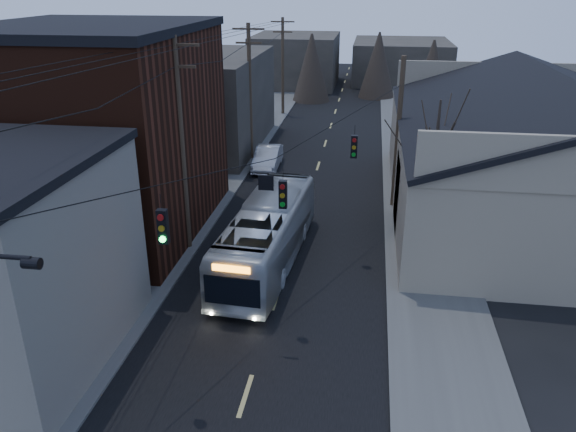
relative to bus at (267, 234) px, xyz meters
name	(u,v)px	position (x,y,z in m)	size (l,w,h in m)	color
road_surface	(315,175)	(0.91, 13.05, -1.47)	(9.00, 110.00, 0.02)	black
sidewalk_left	(221,170)	(-5.59, 13.05, -1.42)	(4.00, 110.00, 0.12)	#474744
sidewalk_right	(414,179)	(7.41, 13.05, -1.42)	(4.00, 110.00, 0.12)	#474744
building_brick	(98,134)	(-9.09, 3.05, 3.52)	(10.00, 12.00, 10.00)	black
building_left_far	(201,102)	(-8.59, 19.05, 2.02)	(9.00, 14.00, 7.00)	#322E28
warehouse	(545,168)	(13.91, 8.05, 1.22)	(16.16, 20.60, 7.73)	gray
building_far_left	(296,60)	(-5.09, 48.05, 1.52)	(10.00, 12.00, 6.00)	#322E28
building_far_right	(401,61)	(7.91, 53.05, 1.02)	(12.00, 14.00, 5.00)	#322E28
bare_tree	(433,176)	(7.41, 3.05, 2.12)	(0.40, 0.40, 7.20)	black
utility_lines	(250,121)	(-2.21, 7.19, 3.47)	(11.24, 45.28, 10.50)	#382B1E
bus	(267,234)	(0.00, 0.00, 0.00)	(2.49, 10.64, 2.96)	#A5ABB1
parked_car	(268,158)	(-2.53, 14.07, -0.72)	(1.60, 4.60, 1.52)	#ABADB2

